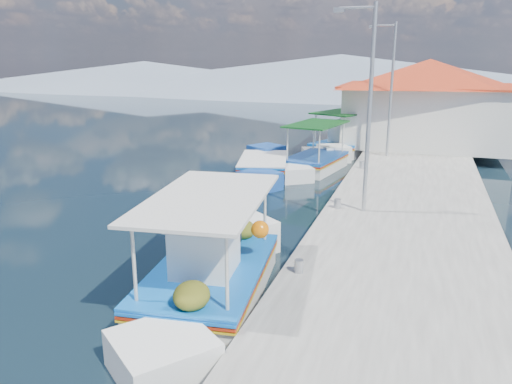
% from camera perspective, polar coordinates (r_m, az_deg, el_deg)
% --- Properties ---
extents(ground, '(160.00, 160.00, 0.00)m').
position_cam_1_polar(ground, '(15.06, -6.57, -4.44)').
color(ground, black).
rests_on(ground, ground).
extents(quay, '(5.00, 44.00, 0.50)m').
position_cam_1_polar(quay, '(19.40, 17.35, 0.25)').
color(quay, '#B0AEA5').
rests_on(quay, ground).
extents(bollards, '(0.20, 17.20, 0.30)m').
position_cam_1_polar(bollards, '(18.72, 10.95, 1.40)').
color(bollards, '#A5A8AD').
rests_on(bollards, quay).
extents(main_caique, '(2.82, 7.65, 2.54)m').
position_cam_1_polar(main_caique, '(10.98, -5.05, -9.41)').
color(main_caique, white).
rests_on(main_caique, ground).
extents(caique_green_canopy, '(2.66, 6.27, 2.38)m').
position_cam_1_polar(caique_green_canopy, '(22.93, 6.82, 3.38)').
color(caique_green_canopy, white).
rests_on(caique_green_canopy, ground).
extents(caique_blue_hull, '(3.01, 6.45, 1.18)m').
position_cam_1_polar(caique_blue_hull, '(21.76, 0.95, 2.74)').
color(caique_blue_hull, '#184494').
rests_on(caique_blue_hull, ground).
extents(caique_far, '(3.92, 6.70, 2.55)m').
position_cam_1_polar(caique_far, '(26.78, 10.23, 5.22)').
color(caique_far, white).
rests_on(caique_far, ground).
extents(harbor_building, '(10.49, 10.49, 4.40)m').
position_cam_1_polar(harbor_building, '(27.89, 18.97, 9.82)').
color(harbor_building, white).
rests_on(harbor_building, quay).
extents(lamp_post_near, '(1.21, 0.14, 6.00)m').
position_cam_1_polar(lamp_post_near, '(14.93, 12.56, 10.30)').
color(lamp_post_near, '#A5A8AD').
rests_on(lamp_post_near, quay).
extents(lamp_post_far, '(1.21, 0.14, 6.00)m').
position_cam_1_polar(lamp_post_far, '(23.88, 15.03, 11.92)').
color(lamp_post_far, '#A5A8AD').
rests_on(lamp_post_far, quay).
extents(mountain_ridge, '(171.40, 96.00, 5.50)m').
position_cam_1_polar(mountain_ridge, '(68.86, 19.34, 12.00)').
color(mountain_ridge, gray).
rests_on(mountain_ridge, ground).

